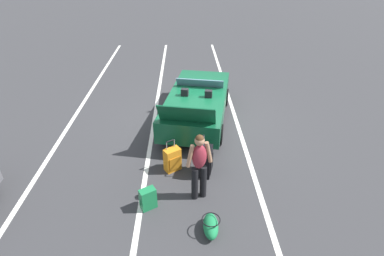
# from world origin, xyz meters

# --- Properties ---
(ground_plane) EXTENTS (80.00, 80.00, 0.00)m
(ground_plane) POSITION_xyz_m (0.00, 0.00, 0.00)
(ground_plane) COLOR #333335
(lot_line_near) EXTENTS (18.00, 0.12, 0.01)m
(lot_line_near) POSITION_xyz_m (0.00, -1.28, 0.00)
(lot_line_near) COLOR silver
(lot_line_near) RESTS_ON ground_plane
(lot_line_mid) EXTENTS (18.00, 0.12, 0.01)m
(lot_line_mid) POSITION_xyz_m (0.00, 1.42, 0.00)
(lot_line_mid) COLOR silver
(lot_line_mid) RESTS_ON ground_plane
(lot_line_far) EXTENTS (18.00, 0.12, 0.01)m
(lot_line_far) POSITION_xyz_m (0.00, 4.12, 0.00)
(lot_line_far) COLOR silver
(lot_line_far) RESTS_ON ground_plane
(convertible_car) EXTENTS (4.43, 2.51, 1.51)m
(convertible_car) POSITION_xyz_m (0.19, -0.04, 0.59)
(convertible_car) COLOR #0F4C2D
(convertible_car) RESTS_ON ground_plane
(suitcase_large_black) EXTENTS (0.53, 0.40, 1.06)m
(suitcase_large_black) POSITION_xyz_m (-2.76, -0.08, 0.37)
(suitcase_large_black) COLOR black
(suitcase_large_black) RESTS_ON ground_plane
(suitcase_medium_bright) EXTENTS (0.42, 0.47, 0.85)m
(suitcase_medium_bright) POSITION_xyz_m (-2.59, 0.74, 0.31)
(suitcase_medium_bright) COLOR orange
(suitcase_medium_bright) RESTS_ON ground_plane
(suitcase_small_carryon) EXTENTS (0.34, 0.39, 0.50)m
(suitcase_small_carryon) POSITION_xyz_m (-3.88, 1.24, 0.25)
(suitcase_small_carryon) COLOR #19723F
(suitcase_small_carryon) RESTS_ON ground_plane
(duffel_bag) EXTENTS (0.64, 0.38, 0.34)m
(duffel_bag) POSITION_xyz_m (-4.57, -0.06, 0.16)
(duffel_bag) COLOR #19723F
(duffel_bag) RESTS_ON ground_plane
(traveler_person) EXTENTS (0.31, 0.60, 1.65)m
(traveler_person) POSITION_xyz_m (-3.58, 0.13, 0.93)
(traveler_person) COLOR black
(traveler_person) RESTS_ON ground_plane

